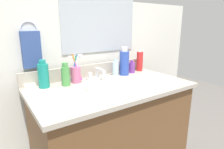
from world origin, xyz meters
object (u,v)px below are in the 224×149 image
object	(u,v)px
hand_towel	(31,50)
bottle_toner_green	(66,75)
bottle_mouthwash_teal	(43,75)
bottle_shampoo_blue	(124,62)
faucet	(98,75)
cup_pink	(76,73)
bottle_gel_clear	(116,68)
soap_bar	(30,86)
bottle_cream_purple	(132,67)
bottle_spray_red	(140,61)

from	to	relation	value
hand_towel	bottle_toner_green	distance (m)	0.25
bottle_mouthwash_teal	bottle_shampoo_blue	xyz separation A→B (m)	(0.58, -0.03, 0.02)
faucet	cup_pink	world-z (taller)	cup_pink
faucet	bottle_gel_clear	world-z (taller)	bottle_gel_clear
bottle_gel_clear	cup_pink	size ratio (longest dim) A/B	0.66
bottle_shampoo_blue	soap_bar	world-z (taller)	bottle_shampoo_blue
bottle_shampoo_blue	bottle_cream_purple	bearing A→B (deg)	13.71
bottle_shampoo_blue	soap_bar	distance (m)	0.66
faucet	bottle_spray_red	world-z (taller)	bottle_spray_red
hand_towel	bottle_mouthwash_teal	bearing A→B (deg)	-68.33
bottle_gel_clear	bottle_shampoo_blue	xyz separation A→B (m)	(0.07, -0.01, 0.04)
bottle_spray_red	bottle_gel_clear	distance (m)	0.26
bottle_cream_purple	cup_pink	distance (m)	0.47
bottle_toner_green	bottle_gel_clear	distance (m)	0.38
hand_towel	cup_pink	world-z (taller)	hand_towel
bottle_toner_green	bottle_cream_purple	xyz separation A→B (m)	(0.55, 0.03, -0.02)
bottle_cream_purple	bottle_gel_clear	world-z (taller)	bottle_gel_clear
faucet	bottle_toner_green	world-z (taller)	bottle_toner_green
faucet	bottle_spray_red	bearing A→B (deg)	1.67
bottle_spray_red	bottle_toner_green	distance (m)	0.64
bottle_spray_red	bottle_toner_green	bearing A→B (deg)	-176.53
bottle_toner_green	cup_pink	world-z (taller)	cup_pink
bottle_gel_clear	hand_towel	bearing A→B (deg)	168.52
bottle_mouthwash_teal	cup_pink	bearing A→B (deg)	-3.53
bottle_spray_red	hand_towel	bearing A→B (deg)	174.00
bottle_toner_green	cup_pink	xyz separation A→B (m)	(0.08, 0.02, -0.00)
bottle_spray_red	bottle_shampoo_blue	size ratio (longest dim) A/B	0.84
bottle_cream_purple	hand_towel	bearing A→B (deg)	172.23
hand_towel	cup_pink	size ratio (longest dim) A/B	1.15
cup_pink	soap_bar	distance (m)	0.28
cup_pink	bottle_cream_purple	bearing A→B (deg)	0.37
bottle_gel_clear	bottle_shampoo_blue	world-z (taller)	bottle_shampoo_blue
bottle_mouthwash_teal	bottle_cream_purple	size ratio (longest dim) A/B	1.72
bottle_gel_clear	soap_bar	bearing A→B (deg)	174.64
bottle_spray_red	bottle_shampoo_blue	world-z (taller)	bottle_shampoo_blue
bottle_spray_red	bottle_cream_purple	distance (m)	0.10
faucet	bottle_gel_clear	xyz separation A→B (m)	(0.14, -0.01, 0.03)
hand_towel	bottle_shampoo_blue	bearing A→B (deg)	-10.93
cup_pink	faucet	bearing A→B (deg)	1.30
bottle_spray_red	bottle_cream_purple	bearing A→B (deg)	-172.42
bottle_spray_red	bottle_toner_green	size ratio (longest dim) A/B	1.23
bottle_spray_red	faucet	bearing A→B (deg)	-178.33
bottle_spray_red	bottle_shampoo_blue	bearing A→B (deg)	-169.34
faucet	soap_bar	xyz separation A→B (m)	(-0.44, 0.04, -0.02)
faucet	bottle_cream_purple	xyz separation A→B (m)	(0.31, -0.00, 0.01)
bottle_cream_purple	soap_bar	size ratio (longest dim) A/B	1.52
bottle_mouthwash_teal	soap_bar	bearing A→B (deg)	157.25
hand_towel	bottle_shampoo_blue	world-z (taller)	hand_towel
bottle_cream_purple	soap_bar	bearing A→B (deg)	176.86
soap_bar	bottle_gel_clear	bearing A→B (deg)	-5.36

